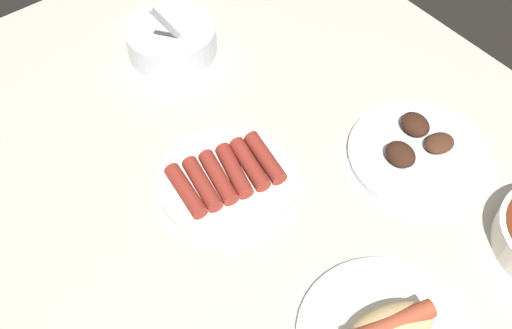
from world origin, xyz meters
TOP-DOWN VIEW (x-y plane):
  - ground_plane at (0.00, 0.00)cm, footprint 120.00×90.00cm
  - plate_sausages at (-2.86, -8.46)cm, footprint 20.72×20.72cm
  - bowl_coleslaw at (-32.51, 1.40)cm, footprint 15.77×15.77cm
  - plate_grilled_meat at (10.84, 17.94)cm, footprint 21.66×21.66cm

SIDE VIEW (x-z plane):
  - ground_plane at x=0.00cm, z-range -3.00..0.00cm
  - plate_grilled_meat at x=10.84cm, z-range -1.04..2.92cm
  - plate_sausages at x=-2.86cm, z-range -0.47..2.90cm
  - bowl_coleslaw at x=-32.51cm, z-range -4.84..10.53cm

